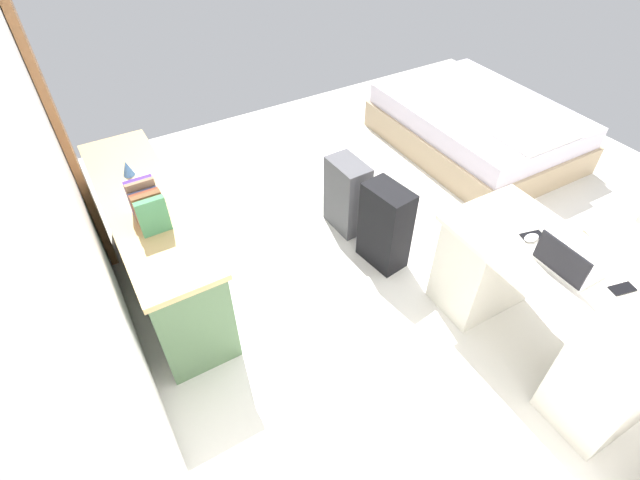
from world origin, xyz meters
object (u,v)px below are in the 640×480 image
desk (546,309)px  computer_mouse (531,238)px  office_chair (638,254)px  cell_phone_by_mouse (532,236)px  bed (477,127)px  cell_phone_near_laptop (622,289)px  figurine_small (127,168)px  credenza (157,243)px  laptop (565,264)px  suitcase_spare_grey (347,195)px  suitcase_black (385,227)px

desk → computer_mouse: 0.46m
office_chair → cell_phone_by_mouse: bearing=71.1°
bed → cell_phone_near_laptop: (-2.25, 1.31, 0.51)m
computer_mouse → figurine_small: size_ratio=0.91×
cell_phone_near_laptop → figurine_small: size_ratio=1.24×
office_chair → credenza: (1.79, 2.75, -0.03)m
credenza → figurine_small: size_ratio=16.36×
desk → bed: size_ratio=0.76×
laptop → cell_phone_near_laptop: (-0.26, -0.16, -0.04)m
cell_phone_by_mouse → figurine_small: figurine_small is taller
computer_mouse → cell_phone_near_laptop: bearing=-167.0°
suitcase_spare_grey → figurine_small: bearing=71.1°
laptop → cell_phone_by_mouse: size_ratio=2.31×
credenza → suitcase_black: bearing=-112.5°
office_chair → suitcase_spare_grey: 2.08m
desk → figurine_small: (2.11, 1.87, 0.43)m
desk → suitcase_black: desk is taller
bed → suitcase_black: (-0.85, 1.78, 0.10)m
desk → figurine_small: size_ratio=13.20×
credenza → figurine_small: 0.54m
desk → computer_mouse: bearing=-2.9°
suitcase_spare_grey → cell_phone_by_mouse: bearing=-165.2°
desk → laptop: 0.41m
credenza → suitcase_spare_grey: credenza is taller
cell_phone_by_mouse → desk: bearing=-174.2°
suitcase_black → cell_phone_by_mouse: cell_phone_by_mouse is taller
bed → laptop: laptop is taller
cell_phone_near_laptop → desk: bearing=40.1°
suitcase_spare_grey → suitcase_black: bearing=-180.0°
office_chair → computer_mouse: office_chair is taller
laptop → cell_phone_near_laptop: laptop is taller
computer_mouse → cell_phone_near_laptop: (-0.52, -0.11, -0.01)m
office_chair → cell_phone_near_laptop: (-0.24, 0.77, 0.33)m
suitcase_black → cell_phone_by_mouse: size_ratio=4.98×
computer_mouse → figurine_small: 2.63m
office_chair → figurine_small: size_ratio=8.55×
suitcase_black → bed: bearing=-71.9°
cell_phone_near_laptop → cell_phone_by_mouse: size_ratio=1.00×
cell_phone_near_laptop → cell_phone_by_mouse: 0.54m
suitcase_spare_grey → cell_phone_near_laptop: 2.01m
office_chair → bed: size_ratio=0.49×
cell_phone_near_laptop → cell_phone_by_mouse: (0.53, 0.08, 0.00)m
credenza → suitcase_black: size_ratio=2.66×
laptop → computer_mouse: 0.27m
credenza → office_chair: bearing=-123.0°
cell_phone_near_laptop → bed: bearing=-16.3°
desk → credenza: 2.58m
office_chair → suitcase_spare_grey: (1.65, 1.25, -0.11)m
desk → suitcase_black: bearing=16.8°
office_chair → laptop: laptop is taller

